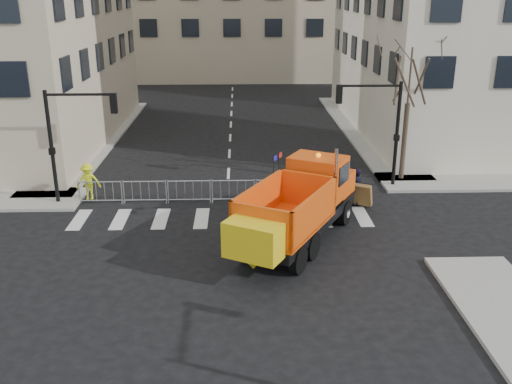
{
  "coord_description": "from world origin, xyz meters",
  "views": [
    {
      "loc": [
        0.6,
        -18.04,
        9.66
      ],
      "look_at": [
        1.23,
        2.5,
        2.29
      ],
      "focal_mm": 40.0,
      "sensor_mm": 36.0,
      "label": 1
    }
  ],
  "objects_px": {
    "cop_b": "(352,186)",
    "worker": "(88,181)",
    "cop_a": "(356,187)",
    "plow_truck": "(298,205)",
    "newspaper_box": "(326,187)",
    "cop_c": "(338,189)"
  },
  "relations": [
    {
      "from": "worker",
      "to": "cop_c",
      "type": "bearing_deg",
      "value": -11.7
    },
    {
      "from": "worker",
      "to": "newspaper_box",
      "type": "relative_size",
      "value": 1.61
    },
    {
      "from": "plow_truck",
      "to": "worker",
      "type": "height_order",
      "value": "plow_truck"
    },
    {
      "from": "cop_c",
      "to": "newspaper_box",
      "type": "height_order",
      "value": "cop_c"
    },
    {
      "from": "cop_a",
      "to": "cop_b",
      "type": "bearing_deg",
      "value": -58.92
    },
    {
      "from": "cop_b",
      "to": "worker",
      "type": "distance_m",
      "value": 12.47
    },
    {
      "from": "cop_c",
      "to": "worker",
      "type": "distance_m",
      "value": 11.77
    },
    {
      "from": "cop_a",
      "to": "newspaper_box",
      "type": "relative_size",
      "value": 1.65
    },
    {
      "from": "cop_b",
      "to": "newspaper_box",
      "type": "relative_size",
      "value": 1.66
    },
    {
      "from": "cop_b",
      "to": "worker",
      "type": "bearing_deg",
      "value": 12.23
    },
    {
      "from": "plow_truck",
      "to": "cop_c",
      "type": "distance_m",
      "value": 4.58
    },
    {
      "from": "cop_b",
      "to": "worker",
      "type": "height_order",
      "value": "worker"
    },
    {
      "from": "cop_a",
      "to": "cop_b",
      "type": "height_order",
      "value": "cop_b"
    },
    {
      "from": "plow_truck",
      "to": "newspaper_box",
      "type": "distance_m",
      "value": 5.3
    },
    {
      "from": "cop_b",
      "to": "cop_c",
      "type": "distance_m",
      "value": 0.81
    },
    {
      "from": "cop_a",
      "to": "worker",
      "type": "bearing_deg",
      "value": -32.48
    },
    {
      "from": "cop_b",
      "to": "newspaper_box",
      "type": "xyz_separation_m",
      "value": [
        -1.16,
        0.62,
        -0.22
      ]
    },
    {
      "from": "cop_c",
      "to": "newspaper_box",
      "type": "bearing_deg",
      "value": -98.02
    },
    {
      "from": "cop_a",
      "to": "worker",
      "type": "distance_m",
      "value": 12.64
    },
    {
      "from": "cop_a",
      "to": "cop_c",
      "type": "xyz_separation_m",
      "value": [
        -0.89,
        -0.25,
        0.02
      ]
    },
    {
      "from": "plow_truck",
      "to": "newspaper_box",
      "type": "bearing_deg",
      "value": 8.12
    },
    {
      "from": "plow_truck",
      "to": "cop_c",
      "type": "height_order",
      "value": "plow_truck"
    }
  ]
}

